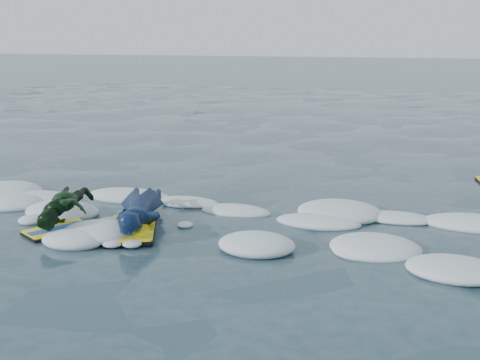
% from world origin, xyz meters
% --- Properties ---
extents(ground, '(120.00, 120.00, 0.00)m').
position_xyz_m(ground, '(0.00, 0.00, 0.00)').
color(ground, '#172837').
rests_on(ground, ground).
extents(foam_band, '(12.00, 3.10, 0.30)m').
position_xyz_m(foam_band, '(0.00, 1.03, 0.00)').
color(foam_band, silver).
rests_on(foam_band, ground).
extents(prone_woman_unit, '(1.02, 1.69, 0.41)m').
position_xyz_m(prone_woman_unit, '(-1.14, 0.51, 0.21)').
color(prone_woman_unit, black).
rests_on(prone_woman_unit, ground).
extents(prone_child_unit, '(0.78, 1.28, 0.46)m').
position_xyz_m(prone_child_unit, '(-2.01, 0.24, 0.23)').
color(prone_child_unit, black).
rests_on(prone_child_unit, ground).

